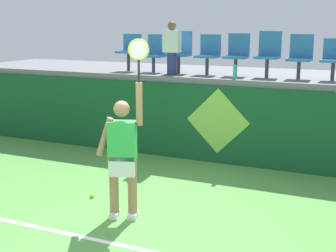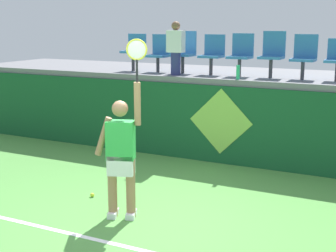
{
  "view_description": "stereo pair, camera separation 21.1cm",
  "coord_description": "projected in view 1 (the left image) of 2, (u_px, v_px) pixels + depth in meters",
  "views": [
    {
      "loc": [
        2.86,
        -5.46,
        2.7
      ],
      "look_at": [
        -0.21,
        1.18,
        1.13
      ],
      "focal_mm": 52.27,
      "sensor_mm": 36.0,
      "label": 1
    },
    {
      "loc": [
        3.05,
        -5.37,
        2.7
      ],
      "look_at": [
        -0.21,
        1.18,
        1.13
      ],
      "focal_mm": 52.27,
      "sensor_mm": 36.0,
      "label": 2
    }
  ],
  "objects": [
    {
      "name": "spectator_0",
      "position": [
        172.0,
        47.0,
        9.87
      ],
      "size": [
        0.34,
        0.2,
        1.08
      ],
      "color": "navy",
      "rests_on": "spectator_platform"
    },
    {
      "name": "tennis_player",
      "position": [
        123.0,
        153.0,
        6.69
      ],
      "size": [
        0.72,
        0.37,
        2.48
      ],
      "color": "white",
      "rests_on": "ground_plane"
    },
    {
      "name": "spectator_platform",
      "position": [
        246.0,
        76.0,
        10.4
      ],
      "size": [
        13.47,
        2.7,
        0.12
      ],
      "primitive_type": "cube",
      "color": "slate",
      "rests_on": "court_back_wall"
    },
    {
      "name": "stadium_chair_7",
      "position": [
        334.0,
        57.0,
        8.99
      ],
      "size": [
        0.44,
        0.42,
        0.77
      ],
      "color": "#38383D",
      "rests_on": "spectator_platform"
    },
    {
      "name": "tennis_ball",
      "position": [
        92.0,
        196.0,
        7.64
      ],
      "size": [
        0.07,
        0.07,
        0.07
      ],
      "primitive_type": "sphere",
      "color": "#D1E533",
      "rests_on": "ground_plane"
    },
    {
      "name": "court_back_wall",
      "position": [
        225.0,
        125.0,
        9.42
      ],
      "size": [
        13.47,
        0.2,
        1.51
      ],
      "primitive_type": "cube",
      "color": "#144C28",
      "rests_on": "ground_plane"
    },
    {
      "name": "stadium_chair_2",
      "position": [
        180.0,
        50.0,
        10.26
      ],
      "size": [
        0.44,
        0.42,
        0.88
      ],
      "color": "#38383D",
      "rests_on": "spectator_platform"
    },
    {
      "name": "stadium_chair_5",
      "position": [
        268.0,
        52.0,
        9.49
      ],
      "size": [
        0.44,
        0.42,
        0.89
      ],
      "color": "#38383D",
      "rests_on": "spectator_platform"
    },
    {
      "name": "stadium_chair_4",
      "position": [
        237.0,
        53.0,
        9.75
      ],
      "size": [
        0.44,
        0.42,
        0.84
      ],
      "color": "#38383D",
      "rests_on": "spectator_platform"
    },
    {
      "name": "stadium_chair_1",
      "position": [
        155.0,
        52.0,
        10.5
      ],
      "size": [
        0.44,
        0.42,
        0.8
      ],
      "color": "#38383D",
      "rests_on": "spectator_platform"
    },
    {
      "name": "ground_plane",
      "position": [
        145.0,
        226.0,
        6.59
      ],
      "size": [
        40.0,
        40.0,
        0.0
      ],
      "primitive_type": "plane",
      "color": "#519342"
    },
    {
      "name": "stadium_chair_6",
      "position": [
        300.0,
        55.0,
        9.24
      ],
      "size": [
        0.44,
        0.42,
        0.84
      ],
      "color": "#38383D",
      "rests_on": "spectator_platform"
    },
    {
      "name": "stadium_chair_0",
      "position": [
        130.0,
        49.0,
        10.74
      ],
      "size": [
        0.44,
        0.42,
        0.81
      ],
      "color": "#38383D",
      "rests_on": "spectator_platform"
    },
    {
      "name": "wall_signage_mount",
      "position": [
        217.0,
        163.0,
        9.53
      ],
      "size": [
        1.27,
        0.01,
        1.47
      ],
      "color": "#144C28",
      "rests_on": "ground_plane"
    },
    {
      "name": "court_baseline_stripe",
      "position": [
        121.0,
        245.0,
        6.01
      ],
      "size": [
        12.12,
        0.08,
        0.01
      ],
      "primitive_type": "cube",
      "color": "white",
      "rests_on": "ground_plane"
    },
    {
      "name": "water_bottle",
      "position": [
        235.0,
        72.0,
        9.2
      ],
      "size": [
        0.07,
        0.07,
        0.27
      ],
      "primitive_type": "cylinder",
      "color": "#26B272",
      "rests_on": "spectator_platform"
    },
    {
      "name": "stadium_chair_3",
      "position": [
        209.0,
        53.0,
        10.0
      ],
      "size": [
        0.44,
        0.42,
        0.81
      ],
      "color": "#38383D",
      "rests_on": "spectator_platform"
    }
  ]
}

